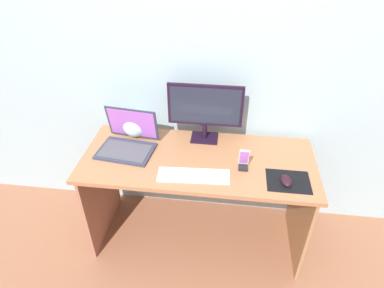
{
  "coord_description": "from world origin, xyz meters",
  "views": [
    {
      "loc": [
        0.17,
        -1.65,
        2.02
      ],
      "look_at": [
        -0.04,
        -0.02,
        0.86
      ],
      "focal_mm": 30.98,
      "sensor_mm": 36.0,
      "label": 1
    }
  ],
  "objects_px": {
    "monitor": "(205,109)",
    "fishbowl": "(136,124)",
    "mouse": "(286,181)",
    "keyboard_external": "(194,176)",
    "laptop": "(128,142)",
    "phone_in_dock": "(244,162)"
  },
  "relations": [
    {
      "from": "laptop",
      "to": "phone_in_dock",
      "type": "bearing_deg",
      "value": -8.84
    },
    {
      "from": "mouse",
      "to": "phone_in_dock",
      "type": "relative_size",
      "value": 0.72
    },
    {
      "from": "mouse",
      "to": "fishbowl",
      "type": "bearing_deg",
      "value": 148.35
    },
    {
      "from": "fishbowl",
      "to": "keyboard_external",
      "type": "bearing_deg",
      "value": -41.02
    },
    {
      "from": "keyboard_external",
      "to": "phone_in_dock",
      "type": "distance_m",
      "value": 0.31
    },
    {
      "from": "monitor",
      "to": "fishbowl",
      "type": "bearing_deg",
      "value": -178.86
    },
    {
      "from": "laptop",
      "to": "keyboard_external",
      "type": "relative_size",
      "value": 0.89
    },
    {
      "from": "fishbowl",
      "to": "mouse",
      "type": "distance_m",
      "value": 1.06
    },
    {
      "from": "monitor",
      "to": "mouse",
      "type": "xyz_separation_m",
      "value": [
        0.51,
        -0.39,
        -0.21
      ]
    },
    {
      "from": "laptop",
      "to": "keyboard_external",
      "type": "xyz_separation_m",
      "value": [
        0.46,
        -0.23,
        -0.05
      ]
    },
    {
      "from": "monitor",
      "to": "phone_in_dock",
      "type": "relative_size",
      "value": 3.53
    },
    {
      "from": "laptop",
      "to": "keyboard_external",
      "type": "height_order",
      "value": "laptop"
    },
    {
      "from": "monitor",
      "to": "mouse",
      "type": "relative_size",
      "value": 4.88
    },
    {
      "from": "monitor",
      "to": "laptop",
      "type": "distance_m",
      "value": 0.54
    },
    {
      "from": "fishbowl",
      "to": "mouse",
      "type": "bearing_deg",
      "value": -21.47
    },
    {
      "from": "mouse",
      "to": "phone_in_dock",
      "type": "distance_m",
      "value": 0.27
    },
    {
      "from": "fishbowl",
      "to": "keyboard_external",
      "type": "relative_size",
      "value": 0.43
    },
    {
      "from": "keyboard_external",
      "to": "mouse",
      "type": "xyz_separation_m",
      "value": [
        0.53,
        0.0,
        0.02
      ]
    },
    {
      "from": "keyboard_external",
      "to": "phone_in_dock",
      "type": "xyz_separation_m",
      "value": [
        0.29,
        0.11,
        0.04
      ]
    },
    {
      "from": "fishbowl",
      "to": "phone_in_dock",
      "type": "relative_size",
      "value": 1.32
    },
    {
      "from": "laptop",
      "to": "mouse",
      "type": "xyz_separation_m",
      "value": [
        0.99,
        -0.23,
        -0.03
      ]
    },
    {
      "from": "phone_in_dock",
      "to": "monitor",
      "type": "bearing_deg",
      "value": 132.57
    }
  ]
}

